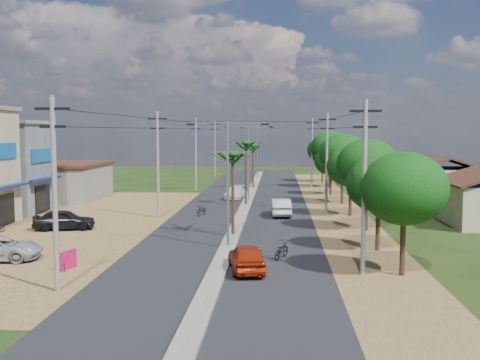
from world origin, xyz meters
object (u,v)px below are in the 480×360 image
Objects in this scene: car_parked_dark at (64,220)px; roadside_sign at (68,260)px; moto_rider_east at (281,251)px; car_red_near at (247,258)px; car_silver_mid at (281,207)px; car_white_far at (235,193)px.

roadside_sign is at bearing -169.55° from car_parked_dark.
car_parked_dark is 2.36× the size of moto_rider_east.
car_red_near is at bearing 18.64° from roadside_sign.
car_silver_mid is 1.00× the size of car_white_far.
car_silver_mid is at bearing -105.19° from car_red_near.
roadside_sign reaches higher than moto_rider_east.
car_parked_dark is (-16.14, -7.98, 0.00)m from car_silver_mid.
car_silver_mid is 16.37m from moto_rider_east.
car_parked_dark is 3.55× the size of roadside_sign.
car_white_far is at bearing -71.80° from car_silver_mid.
roadside_sign is at bearing -7.87° from car_red_near.
car_parked_dark reaches higher than car_silver_mid.
car_red_near is at bearing 80.49° from car_silver_mid.
car_parked_dark reaches higher than roadside_sign.
car_white_far reaches higher than moto_rider_east.
car_red_near is at bearing -79.62° from car_white_far.
car_red_near is 0.93× the size of car_white_far.
moto_rider_east is (1.84, 3.00, -0.23)m from car_red_near.
car_silver_mid is 12.92m from car_white_far.
moto_rider_east is at bearing 85.90° from car_silver_mid.
car_red_near is 18.26m from car_parked_dark.
roadside_sign is (-11.34, -3.30, 0.03)m from moto_rider_east.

